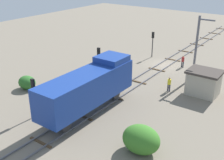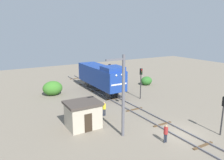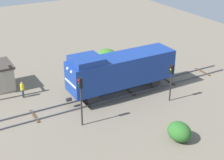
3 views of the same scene
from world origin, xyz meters
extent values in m
plane|color=#756B5B|center=(0.00, 0.00, 0.00)|extent=(91.41, 91.41, 0.00)
cube|color=#595960|center=(-0.72, 0.00, 0.08)|extent=(0.10, 60.94, 0.16)
cube|color=#595960|center=(0.72, 0.00, 0.08)|extent=(0.10, 60.94, 0.16)
cube|color=#4C3823|center=(0.00, -27.93, 0.04)|extent=(2.40, 0.24, 0.09)
cube|color=#4C3823|center=(0.00, -22.85, 0.04)|extent=(2.40, 0.24, 0.09)
cube|color=#4C3823|center=(0.00, -17.77, 0.04)|extent=(2.40, 0.24, 0.09)
cube|color=#4C3823|center=(0.00, -12.70, 0.04)|extent=(2.40, 0.24, 0.09)
cube|color=#4C3823|center=(0.00, -7.62, 0.04)|extent=(2.40, 0.24, 0.09)
cube|color=#4C3823|center=(0.00, -2.54, 0.04)|extent=(2.40, 0.24, 0.09)
cube|color=#4C3823|center=(0.00, 2.54, 0.04)|extent=(2.40, 0.24, 0.09)
cube|color=#4C3823|center=(0.00, 7.62, 0.04)|extent=(2.40, 0.24, 0.09)
cube|color=#4C3823|center=(0.00, 12.70, 0.04)|extent=(2.40, 0.24, 0.09)
cube|color=#4C3823|center=(0.00, 17.77, 0.04)|extent=(2.40, 0.24, 0.09)
cube|color=#4C3823|center=(0.00, 22.85, 0.04)|extent=(2.40, 0.24, 0.09)
cube|color=navy|center=(0.00, 16.87, 2.71)|extent=(2.90, 11.00, 2.90)
cube|color=navy|center=(0.00, 12.97, 4.46)|extent=(2.75, 2.80, 0.60)
cube|color=navy|center=(0.00, 11.32, 2.71)|extent=(2.84, 0.10, 2.84)
cube|color=white|center=(0.00, 11.28, 2.51)|extent=(2.46, 0.06, 0.20)
sphere|color=white|center=(-0.45, 11.27, 3.81)|extent=(0.28, 0.28, 0.28)
sphere|color=white|center=(0.45, 11.27, 3.81)|extent=(0.28, 0.28, 0.28)
cylinder|color=#262628|center=(0.00, 11.02, 0.86)|extent=(0.36, 0.50, 0.36)
cylinder|color=#262628|center=(-0.72, 13.17, 0.71)|extent=(0.18, 1.10, 1.10)
cylinder|color=#262628|center=(0.72, 13.17, 0.71)|extent=(0.18, 1.10, 1.10)
cylinder|color=#262628|center=(-0.72, 20.57, 0.71)|extent=(0.18, 1.10, 1.10)
cylinder|color=#262628|center=(0.72, 20.57, 0.71)|extent=(0.18, 1.10, 1.10)
cylinder|color=#262628|center=(3.20, -2.04, 1.93)|extent=(0.14, 0.14, 3.86)
cube|color=black|center=(3.20, -2.04, 3.41)|extent=(0.32, 0.24, 0.90)
sphere|color=#390606|center=(3.20, -2.18, 3.68)|extent=(0.16, 0.16, 0.16)
sphere|color=yellow|center=(3.20, -2.18, 3.40)|extent=(0.16, 0.16, 0.16)
sphere|color=black|center=(3.20, -2.18, 3.12)|extent=(0.16, 0.16, 0.16)
cylinder|color=#262628|center=(3.40, 10.79, 2.25)|extent=(0.14, 0.14, 4.50)
cube|color=black|center=(3.40, 10.79, 4.05)|extent=(0.32, 0.24, 0.90)
sphere|color=red|center=(3.40, 10.65, 4.32)|extent=(0.16, 0.16, 0.16)
sphere|color=#3C3306|center=(3.40, 10.65, 4.04)|extent=(0.16, 0.16, 0.16)
sphere|color=black|center=(3.40, 10.65, 3.76)|extent=(0.16, 0.16, 0.16)
cylinder|color=#262628|center=(3.60, 20.19, 1.91)|extent=(0.14, 0.14, 3.82)
cube|color=black|center=(3.60, 20.19, 3.37)|extent=(0.32, 0.24, 0.90)
sphere|color=#390606|center=(3.60, 20.05, 3.64)|extent=(0.16, 0.16, 0.16)
sphere|color=yellow|center=(3.60, 20.05, 3.36)|extent=(0.16, 0.16, 0.16)
sphere|color=black|center=(3.60, 20.05, 3.08)|extent=(0.16, 0.16, 0.16)
cylinder|color=#262B38|center=(-2.50, -0.41, 0.42)|extent=(0.15, 0.15, 0.85)
cylinder|color=#262B38|center=(-2.30, -0.41, 0.42)|extent=(0.15, 0.15, 0.85)
cylinder|color=maroon|center=(-2.40, -0.41, 1.16)|extent=(0.38, 0.38, 0.62)
sphere|color=tan|center=(-2.40, -0.41, 1.58)|extent=(0.23, 0.23, 0.23)
cylinder|color=#262B38|center=(-4.30, 7.82, 0.42)|extent=(0.15, 0.15, 0.85)
cylinder|color=#262B38|center=(-4.10, 7.82, 0.42)|extent=(0.15, 0.15, 0.85)
cylinder|color=yellow|center=(-4.20, 7.82, 1.16)|extent=(0.38, 0.38, 0.62)
sphere|color=tan|center=(-4.20, 7.82, 1.58)|extent=(0.23, 0.23, 0.23)
cylinder|color=#595960|center=(-5.00, 2.59, 3.90)|extent=(0.28, 0.28, 7.80)
cube|color=#595960|center=(-5.90, 2.59, 7.40)|extent=(1.80, 0.16, 0.16)
cube|color=#B2A893|center=(-7.50, 6.30, 1.25)|extent=(3.20, 2.60, 2.50)
cube|color=#3F3833|center=(-7.50, 6.30, 2.62)|extent=(3.50, 2.90, 0.24)
cube|color=#2D2319|center=(-7.50, 4.98, 0.95)|extent=(0.80, 0.06, 1.90)
ellipsoid|color=#2B6426|center=(9.27, 16.65, 0.78)|extent=(2.15, 1.76, 1.56)
ellipsoid|color=#377326|center=(-7.12, 19.08, 1.09)|extent=(3.00, 2.45, 2.18)
camera|label=1|loc=(-15.68, 34.84, 13.54)|focal=45.00mm
camera|label=2|loc=(-15.55, -13.39, 10.00)|focal=35.00mm
camera|label=3|loc=(26.74, 0.52, 16.15)|focal=55.00mm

